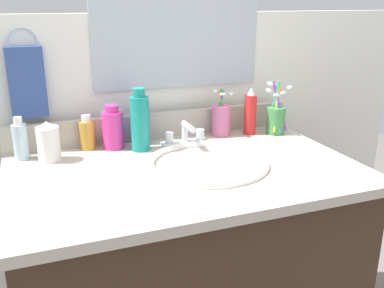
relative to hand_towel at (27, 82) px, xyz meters
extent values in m
cube|color=#B2A899|center=(0.40, -0.33, -0.23)|extent=(1.01, 0.64, 0.03)
cube|color=#B2A899|center=(0.40, -0.02, -0.18)|extent=(1.01, 0.02, 0.09)
cube|color=white|center=(0.40, 0.04, -0.45)|extent=(2.11, 0.04, 1.30)
cube|color=#B2BCC6|center=(0.50, 0.02, 0.23)|extent=(0.60, 0.01, 0.56)
torus|color=silver|center=(0.00, 0.02, 0.12)|extent=(0.10, 0.01, 0.10)
cube|color=#334C8C|center=(0.00, 0.00, 0.00)|extent=(0.11, 0.04, 0.22)
torus|color=white|center=(0.47, -0.33, -0.22)|extent=(0.37, 0.37, 0.02)
ellipsoid|color=white|center=(0.47, -0.33, -0.26)|extent=(0.31, 0.31, 0.11)
cylinder|color=#B2B5BA|center=(0.47, -0.33, -0.30)|extent=(0.04, 0.04, 0.01)
cube|color=silver|center=(0.47, -0.13, -0.21)|extent=(0.16, 0.05, 0.01)
cylinder|color=silver|center=(0.47, -0.13, -0.18)|extent=(0.02, 0.02, 0.06)
cylinder|color=silver|center=(0.47, -0.16, -0.15)|extent=(0.02, 0.09, 0.02)
cylinder|color=silver|center=(0.42, -0.13, -0.19)|extent=(0.03, 0.03, 0.04)
cylinder|color=silver|center=(0.53, -0.13, -0.19)|extent=(0.03, 0.03, 0.04)
cylinder|color=red|center=(0.74, -0.09, -0.15)|extent=(0.04, 0.04, 0.14)
cone|color=white|center=(0.74, -0.09, -0.06)|extent=(0.03, 0.03, 0.03)
cylinder|color=silver|center=(-0.04, -0.08, -0.17)|extent=(0.04, 0.04, 0.11)
cylinder|color=white|center=(-0.04, -0.08, -0.10)|extent=(0.02, 0.02, 0.02)
cylinder|color=#D8338C|center=(0.24, -0.08, -0.16)|extent=(0.07, 0.07, 0.12)
cylinder|color=#D8338C|center=(0.24, -0.08, -0.09)|extent=(0.04, 0.04, 0.02)
cylinder|color=white|center=(0.04, -0.13, -0.17)|extent=(0.07, 0.07, 0.11)
cone|color=white|center=(0.04, -0.13, -0.11)|extent=(0.05, 0.05, 0.02)
cylinder|color=gold|center=(0.16, -0.06, -0.17)|extent=(0.05, 0.05, 0.09)
cylinder|color=white|center=(0.16, -0.06, -0.12)|extent=(0.03, 0.03, 0.02)
cylinder|color=teal|center=(0.32, -0.13, -0.13)|extent=(0.06, 0.06, 0.18)
cylinder|color=teal|center=(0.32, -0.13, -0.03)|extent=(0.04, 0.04, 0.03)
cylinder|color=#2D4CB2|center=(0.34, -0.06, -0.15)|extent=(0.06, 0.06, 0.14)
cylinder|color=white|center=(0.34, -0.06, -0.06)|extent=(0.03, 0.03, 0.03)
cylinder|color=#D16693|center=(0.63, -0.07, -0.17)|extent=(0.07, 0.07, 0.11)
cylinder|color=blue|center=(0.63, -0.06, -0.13)|extent=(0.02, 0.06, 0.15)
cube|color=white|center=(0.62, -0.04, -0.07)|extent=(0.01, 0.02, 0.01)
cylinder|color=green|center=(0.63, -0.08, -0.13)|extent=(0.02, 0.04, 0.16)
cube|color=white|center=(0.62, -0.10, -0.06)|extent=(0.01, 0.02, 0.01)
cylinder|color=orange|center=(0.64, -0.07, -0.13)|extent=(0.05, 0.02, 0.15)
cube|color=white|center=(0.66, -0.08, -0.07)|extent=(0.01, 0.02, 0.01)
cylinder|color=#3F8C47|center=(0.83, -0.12, -0.17)|extent=(0.07, 0.07, 0.10)
cylinder|color=#26B2B2|center=(0.82, -0.11, -0.12)|extent=(0.03, 0.03, 0.18)
cube|color=white|center=(0.81, -0.10, -0.04)|extent=(0.01, 0.02, 0.01)
cylinder|color=green|center=(0.82, -0.11, -0.12)|extent=(0.02, 0.04, 0.18)
cube|color=white|center=(0.82, -0.10, -0.04)|extent=(0.01, 0.02, 0.01)
cylinder|color=yellow|center=(0.82, -0.13, -0.13)|extent=(0.04, 0.05, 0.15)
cube|color=white|center=(0.81, -0.15, -0.07)|extent=(0.01, 0.02, 0.01)
cylinder|color=#B23FBF|center=(0.83, -0.13, -0.12)|extent=(0.05, 0.06, 0.18)
cube|color=white|center=(0.85, -0.15, -0.05)|extent=(0.01, 0.02, 0.02)
cylinder|color=blue|center=(0.83, -0.13, -0.13)|extent=(0.01, 0.05, 0.16)
cube|color=white|center=(0.83, -0.16, -0.06)|extent=(0.01, 0.02, 0.01)
cylinder|color=orange|center=(0.82, -0.11, -0.13)|extent=(0.04, 0.04, 0.16)
cube|color=white|center=(0.81, -0.10, -0.06)|extent=(0.01, 0.02, 0.01)
camera|label=1|loc=(0.01, -1.43, 0.24)|focal=40.56mm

